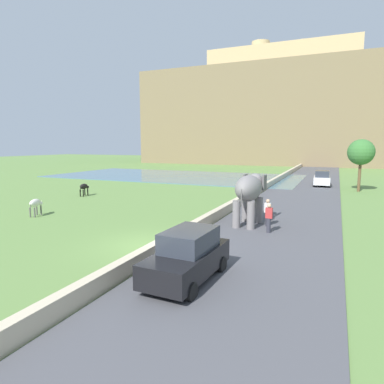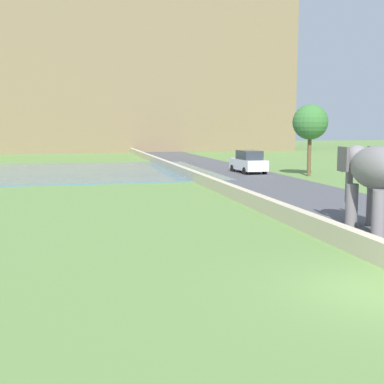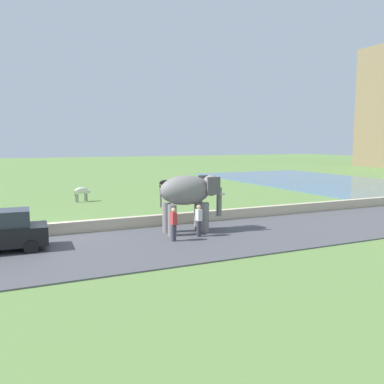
% 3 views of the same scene
% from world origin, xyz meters
% --- Properties ---
extents(ground_plane, '(220.00, 220.00, 0.00)m').
position_xyz_m(ground_plane, '(0.00, 0.00, 0.00)').
color(ground_plane, '#608442').
extents(road_surface, '(7.00, 120.00, 0.06)m').
position_xyz_m(road_surface, '(5.00, 20.00, 0.03)').
color(road_surface, '#4C4C51').
rests_on(road_surface, ground).
extents(barrier_wall, '(0.40, 110.00, 0.66)m').
position_xyz_m(barrier_wall, '(1.20, 18.00, 0.33)').
color(barrier_wall, beige).
rests_on(barrier_wall, ground).
extents(lake, '(36.00, 18.00, 0.08)m').
position_xyz_m(lake, '(-14.00, 31.39, 0.04)').
color(lake, slate).
rests_on(lake, ground).
extents(hill_distant, '(64.00, 28.00, 22.49)m').
position_xyz_m(hill_distant, '(-6.00, 74.38, 11.24)').
color(hill_distant, '#7F6B4C').
rests_on(hill_distant, ground).
extents(fort_on_hill, '(35.95, 8.00, 7.61)m').
position_xyz_m(fort_on_hill, '(-6.60, 74.38, 25.54)').
color(fort_on_hill, tan).
rests_on(fort_on_hill, hill_distant).
extents(elephant, '(1.51, 3.49, 2.99)m').
position_xyz_m(elephant, '(3.43, 5.92, 2.04)').
color(elephant, slate).
rests_on(elephant, ground).
extents(person_beside_elephant, '(0.36, 0.22, 1.63)m').
position_xyz_m(person_beside_elephant, '(4.52, 5.91, 0.87)').
color(person_beside_elephant, '#33333D').
rests_on(person_beside_elephant, ground).
extents(person_trailing, '(0.36, 0.22, 1.63)m').
position_xyz_m(person_trailing, '(4.87, 4.45, 0.87)').
color(person_trailing, '#33333D').
rests_on(person_trailing, ground).
extents(car_black, '(1.93, 4.07, 1.80)m').
position_xyz_m(car_black, '(3.43, -2.92, 0.90)').
color(car_black, black).
rests_on(car_black, ground).
extents(car_white, '(1.93, 4.07, 1.80)m').
position_xyz_m(car_white, '(6.58, 27.28, 0.90)').
color(car_white, white).
rests_on(car_white, ground).
extents(cow_black, '(0.62, 1.42, 1.15)m').
position_xyz_m(cow_black, '(-13.26, 10.93, 0.84)').
color(cow_black, black).
rests_on(cow_black, ground).
extents(cow_white, '(0.75, 1.42, 1.15)m').
position_xyz_m(cow_white, '(-10.20, 2.77, 0.84)').
color(cow_white, silver).
rests_on(cow_white, ground).
extents(tree_near, '(2.57, 2.57, 5.25)m').
position_xyz_m(tree_near, '(10.20, 24.26, 3.93)').
color(tree_near, brown).
rests_on(tree_near, ground).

